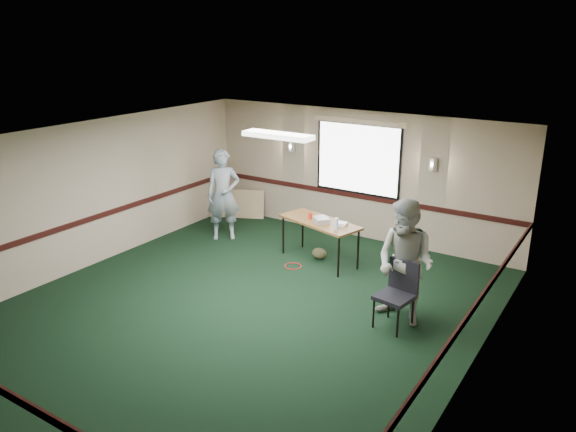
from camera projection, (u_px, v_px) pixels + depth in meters
The scene contains 13 objects.
ground at pixel (244, 309), 8.97m from camera, with size 8.00×8.00×0.00m, color black.
room_shell at pixel (313, 184), 10.17m from camera, with size 8.00×8.02×8.00m.
folding_table at pixel (320, 224), 10.59m from camera, with size 1.75×1.07×0.82m.
projector at pixel (321, 220), 10.45m from camera, with size 0.30×0.25×0.10m, color #9C9BA3.
game_console at pixel (341, 224), 10.33m from camera, with size 0.21×0.17×0.05m, color white.
red_cup at pixel (310, 216), 10.66m from camera, with size 0.08×0.08×0.12m, color red.
water_bottle at pixel (336, 224), 10.09m from camera, with size 0.06×0.06×0.22m, color #94BFF3.
duffel_bag at pixel (319, 253), 10.90m from camera, with size 0.30×0.23×0.21m, color #463E28.
cable_coil at pixel (293, 266), 10.56m from camera, with size 0.33×0.33×0.02m, color red.
folded_table at pixel (237, 204), 13.24m from camera, with size 1.30×0.06×0.67m, color tan.
conference_chair at pixel (398, 289), 8.31m from camera, with size 0.57×0.59×1.01m.
person_left at pixel (223, 195), 11.73m from camera, with size 0.70×0.46×1.92m, color #416991.
person_right at pixel (405, 263), 8.30m from camera, with size 0.94×0.73×1.93m, color #718EB0.
Camera 1 is at (4.95, -6.38, 4.25)m, focal length 35.00 mm.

